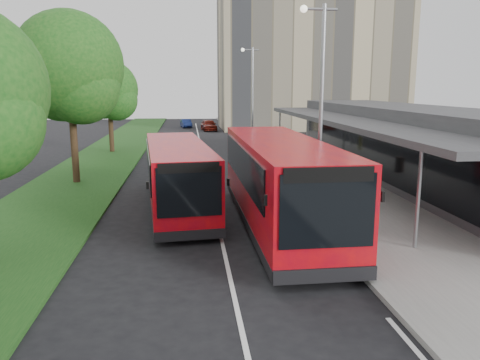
# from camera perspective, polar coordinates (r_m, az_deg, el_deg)

# --- Properties ---
(ground) EXTENTS (120.00, 120.00, 0.00)m
(ground) POSITION_cam_1_polar(r_m,az_deg,el_deg) (16.99, -2.55, -6.05)
(ground) COLOR black
(ground) RESTS_ON ground
(pavement) EXTENTS (5.00, 80.00, 0.15)m
(pavement) POSITION_cam_1_polar(r_m,az_deg,el_deg) (37.20, 4.67, 3.56)
(pavement) COLOR slate
(pavement) RESTS_ON ground
(grass_verge) EXTENTS (5.00, 80.00, 0.10)m
(grass_verge) POSITION_cam_1_polar(r_m,az_deg,el_deg) (37.01, -15.54, 3.10)
(grass_verge) COLOR #164014
(grass_verge) RESTS_ON ground
(lane_centre_line) EXTENTS (0.12, 70.00, 0.01)m
(lane_centre_line) POSITION_cam_1_polar(r_m,az_deg,el_deg) (31.61, -4.35, 2.06)
(lane_centre_line) COLOR silver
(lane_centre_line) RESTS_ON ground
(kerb_dashes) EXTENTS (0.12, 56.00, 0.01)m
(kerb_dashes) POSITION_cam_1_polar(r_m,az_deg,el_deg) (35.81, 0.71, 3.18)
(kerb_dashes) COLOR silver
(kerb_dashes) RESTS_ON ground
(office_block) EXTENTS (22.00, 12.00, 18.00)m
(office_block) POSITION_cam_1_polar(r_m,az_deg,el_deg) (60.22, 8.46, 14.93)
(office_block) COLOR tan
(office_block) RESTS_ON ground
(station_building) EXTENTS (7.70, 26.00, 4.00)m
(station_building) POSITION_cam_1_polar(r_m,az_deg,el_deg) (27.12, 19.81, 4.23)
(station_building) COLOR #302F32
(station_building) RESTS_ON ground
(tree_mid) EXTENTS (5.53, 5.53, 8.89)m
(tree_mid) POSITION_cam_1_polar(r_m,az_deg,el_deg) (25.94, -20.09, 12.12)
(tree_mid) COLOR #311D13
(tree_mid) RESTS_ON ground
(tree_far) EXTENTS (4.43, 4.43, 7.07)m
(tree_far) POSITION_cam_1_polar(r_m,az_deg,el_deg) (37.72, -15.67, 10.13)
(tree_far) COLOR #311D13
(tree_far) RESTS_ON ground
(lamp_post_near) EXTENTS (1.44, 0.28, 8.00)m
(lamp_post_near) POSITION_cam_1_polar(r_m,az_deg,el_deg) (18.90, 9.65, 10.09)
(lamp_post_near) COLOR gray
(lamp_post_near) RESTS_ON pavement
(lamp_post_far) EXTENTS (1.44, 0.28, 8.00)m
(lamp_post_far) POSITION_cam_1_polar(r_m,az_deg,el_deg) (38.53, 1.40, 10.78)
(lamp_post_far) COLOR gray
(lamp_post_far) RESTS_ON pavement
(bus_main) EXTENTS (3.07, 11.38, 3.21)m
(bus_main) POSITION_cam_1_polar(r_m,az_deg,el_deg) (17.00, 4.85, -0.34)
(bus_main) COLOR red
(bus_main) RESTS_ON ground
(bus_second) EXTENTS (3.40, 9.94, 2.76)m
(bus_second) POSITION_cam_1_polar(r_m,az_deg,el_deg) (19.66, -7.59, 0.51)
(bus_second) COLOR red
(bus_second) RESTS_ON ground
(litter_bin) EXTENTS (0.54, 0.54, 0.89)m
(litter_bin) POSITION_cam_1_polar(r_m,az_deg,el_deg) (27.09, 8.06, 1.69)
(litter_bin) COLOR #392217
(litter_bin) RESTS_ON pavement
(bollard) EXTENTS (0.22, 0.22, 1.10)m
(bollard) POSITION_cam_1_polar(r_m,az_deg,el_deg) (36.19, 2.50, 4.37)
(bollard) COLOR yellow
(bollard) RESTS_ON pavement
(car_near) EXTENTS (1.95, 4.06, 1.34)m
(car_near) POSITION_cam_1_polar(r_m,az_deg,el_deg) (55.22, -3.82, 6.71)
(car_near) COLOR #5F140D
(car_near) RESTS_ON ground
(car_far) EXTENTS (1.58, 3.35, 1.06)m
(car_far) POSITION_cam_1_polar(r_m,az_deg,el_deg) (59.88, -6.59, 6.89)
(car_far) COLOR navy
(car_far) RESTS_ON ground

